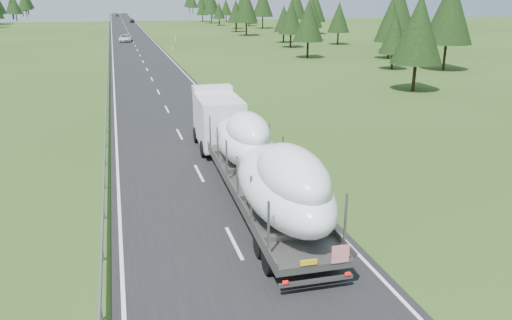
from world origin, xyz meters
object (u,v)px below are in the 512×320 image
object	(u,v)px
distant_car_blue	(117,15)
distant_car_dark	(132,21)
highway_sign	(175,40)
boat_truck	(252,152)
distant_van	(126,38)

from	to	relation	value
distant_car_blue	distant_car_dark	bearing A→B (deg)	-87.23
highway_sign	boat_truck	size ratio (longest dim) A/B	0.12
boat_truck	distant_car_dark	size ratio (longest dim) A/B	5.08
distant_van	distant_car_dark	xyz separation A→B (m)	(4.89, 85.88, -0.10)
boat_truck	distant_car_blue	world-z (taller)	boat_truck
highway_sign	distant_car_blue	distance (m)	172.78
highway_sign	distant_car_dark	xyz separation A→B (m)	(-3.91, 106.39, -1.10)
boat_truck	distant_van	xyz separation A→B (m)	(-3.73, 95.62, -1.58)
distant_car_dark	distant_car_blue	bearing A→B (deg)	99.77
boat_truck	highway_sign	bearing A→B (deg)	86.14
distant_van	distant_car_dark	world-z (taller)	distant_van
distant_van	distant_car_dark	bearing A→B (deg)	92.24
highway_sign	distant_car_blue	xyz separation A→B (m)	(-8.64, 172.56, -1.10)
highway_sign	distant_car_dark	bearing A→B (deg)	92.11
highway_sign	distant_van	world-z (taller)	highway_sign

